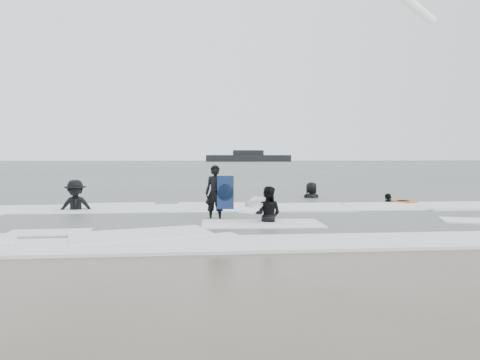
{
  "coord_description": "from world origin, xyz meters",
  "views": [
    {
      "loc": [
        -1.26,
        -10.42,
        1.91
      ],
      "look_at": [
        0.0,
        5.0,
        1.1
      ],
      "focal_mm": 35.0,
      "sensor_mm": 36.0,
      "label": 1
    }
  ],
  "objects": [
    {
      "name": "surfer_centre",
      "position": [
        -0.87,
        3.23,
        0.0
      ],
      "size": [
        0.69,
        0.54,
        1.66
      ],
      "primitive_type": "imported",
      "rotation": [
        0.0,
        0.0,
        -0.26
      ],
      "color": "black",
      "rests_on": "ground"
    },
    {
      "name": "surfer_wading",
      "position": [
        0.57,
        2.44,
        0.0
      ],
      "size": [
        0.96,
        0.88,
        1.61
      ],
      "primitive_type": "imported",
      "rotation": [
        0.0,
        0.0,
        2.72
      ],
      "color": "black",
      "rests_on": "ground"
    },
    {
      "name": "surfer_right_far",
      "position": [
        3.54,
        9.74,
        0.0
      ],
      "size": [
        1.0,
        0.73,
        1.9
      ],
      "primitive_type": "imported",
      "rotation": [
        0.0,
        0.0,
        -3.0
      ],
      "color": "black",
      "rests_on": "ground"
    },
    {
      "name": "bodyboards",
      "position": [
        2.1,
        4.21,
        0.5
      ],
      "size": [
        7.93,
        5.98,
        1.25
      ],
      "color": "#0D1D40",
      "rests_on": "ground"
    },
    {
      "name": "sea",
      "position": [
        0.0,
        80.0,
        0.06
      ],
      "size": [
        320.0,
        320.0,
        0.0
      ],
      "primitive_type": "plane",
      "color": "#47544C",
      "rests_on": "ground"
    },
    {
      "name": "surfer_right_near",
      "position": [
        6.13,
        7.51,
        0.0
      ],
      "size": [
        0.98,
        0.83,
        1.57
      ],
      "primitive_type": "imported",
      "rotation": [
        0.0,
        0.0,
        -2.55
      ],
      "color": "black",
      "rests_on": "ground"
    },
    {
      "name": "surfer_breaker",
      "position": [
        -5.52,
        5.65,
        0.0
      ],
      "size": [
        1.32,
        0.84,
        1.95
      ],
      "primitive_type": "imported",
      "rotation": [
        0.0,
        0.0,
        0.1
      ],
      "color": "black",
      "rests_on": "ground"
    },
    {
      "name": "surf_foam",
      "position": [
        0.0,
        3.7,
        0.04
      ],
      "size": [
        30.03,
        9.06,
        0.09
      ],
      "color": "white",
      "rests_on": "ground"
    },
    {
      "name": "ground",
      "position": [
        0.0,
        0.0,
        0.0
      ],
      "size": [
        320.0,
        320.0,
        0.0
      ],
      "primitive_type": "plane",
      "color": "brown",
      "rests_on": "ground"
    },
    {
      "name": "vessel_horizon",
      "position": [
        12.89,
        131.59,
        1.31
      ],
      "size": [
        25.78,
        4.6,
        3.5
      ],
      "color": "black",
      "rests_on": "ground"
    }
  ]
}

